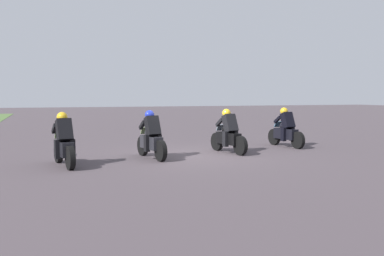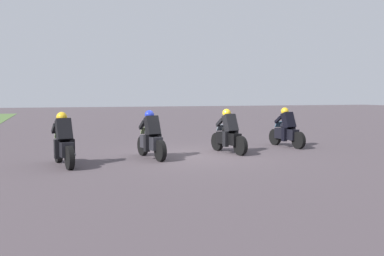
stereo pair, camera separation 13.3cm
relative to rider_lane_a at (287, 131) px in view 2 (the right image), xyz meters
The scene contains 5 objects.
ground_plane 4.24m from the rider_lane_a, 104.09° to the left, with size 120.00×120.00×0.00m, color #4B4046.
rider_lane_a is the anchor object (origin of this frame).
rider_lane_b 2.90m from the rider_lane_a, 105.90° to the left, with size 2.03×0.61×1.51m.
rider_lane_c 5.70m from the rider_lane_a, 101.51° to the left, with size 2.04×0.61×1.51m.
rider_lane_d 8.41m from the rider_lane_a, 101.77° to the left, with size 2.03×0.62×1.51m.
Camera 2 is at (-12.74, 4.56, 1.96)m, focal length 38.84 mm.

